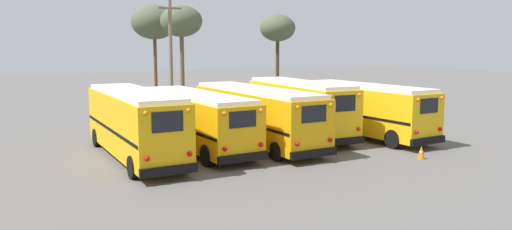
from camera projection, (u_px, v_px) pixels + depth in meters
name	position (u px, v px, depth m)	size (l,w,h in m)	color
ground_plane	(258.00, 145.00, 27.25)	(160.00, 160.00, 0.00)	#5B5956
school_bus_0	(134.00, 122.00, 23.86)	(2.57, 10.29, 3.27)	#EAAA0F
school_bus_1	(196.00, 118.00, 25.96)	(2.98, 10.33, 2.97)	#E5A00C
school_bus_2	(256.00, 114.00, 27.27)	(2.90, 10.96, 3.10)	#E5A00C
school_bus_3	(299.00, 107.00, 29.58)	(2.75, 9.51, 3.30)	yellow
school_bus_4	(365.00, 108.00, 29.45)	(2.98, 9.56, 3.12)	yellow
utility_pole	(171.00, 53.00, 37.26)	(1.80, 0.26, 9.24)	#75604C
bare_tree_0	(278.00, 29.00, 44.17)	(3.15, 3.15, 8.11)	#473323
bare_tree_1	(181.00, 22.00, 40.33)	(3.40, 3.40, 8.63)	brown
bare_tree_2	(154.00, 23.00, 45.22)	(4.16, 4.16, 9.06)	brown
traffic_cone	(421.00, 152.00, 23.84)	(0.36, 0.36, 0.64)	orange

